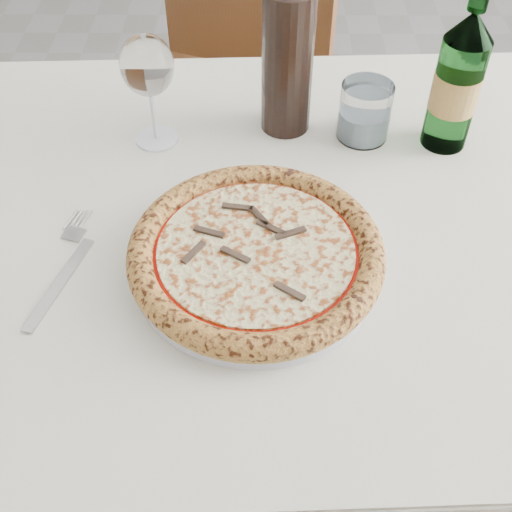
% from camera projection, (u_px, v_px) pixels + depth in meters
% --- Properties ---
extents(floor, '(5.00, 6.00, 0.02)m').
position_uv_depth(floor, '(300.00, 365.00, 1.61)').
color(floor, '#5F5F5F').
rests_on(floor, ground).
extents(dining_table, '(1.41, 0.87, 0.76)m').
position_uv_depth(dining_table, '(256.00, 259.00, 0.94)').
color(dining_table, brown).
rests_on(dining_table, floor).
extents(chair_far, '(0.56, 0.56, 0.93)m').
position_uv_depth(chair_far, '(232.00, 61.00, 1.56)').
color(chair_far, brown).
rests_on(chair_far, floor).
extents(plate, '(0.30, 0.30, 0.02)m').
position_uv_depth(plate, '(256.00, 262.00, 0.79)').
color(plate, silver).
rests_on(plate, dining_table).
extents(pizza, '(0.31, 0.31, 0.03)m').
position_uv_depth(pizza, '(256.00, 252.00, 0.78)').
color(pizza, '#B98D3D').
rests_on(pizza, plate).
extents(fork, '(0.06, 0.22, 0.00)m').
position_uv_depth(fork, '(64.00, 268.00, 0.80)').
color(fork, '#A7A7A7').
rests_on(fork, dining_table).
extents(wine_glass, '(0.08, 0.08, 0.17)m').
position_uv_depth(wine_glass, '(147.00, 68.00, 0.89)').
color(wine_glass, white).
rests_on(wine_glass, dining_table).
extents(tumbler, '(0.08, 0.08, 0.09)m').
position_uv_depth(tumbler, '(364.00, 115.00, 0.96)').
color(tumbler, silver).
rests_on(tumbler, dining_table).
extents(beer_bottle, '(0.07, 0.07, 0.26)m').
position_uv_depth(beer_bottle, '(458.00, 81.00, 0.90)').
color(beer_bottle, '#48864E').
rests_on(beer_bottle, dining_table).
extents(wine_bottle, '(0.08, 0.08, 0.31)m').
position_uv_depth(wine_bottle, '(288.00, 48.00, 0.91)').
color(wine_bottle, black).
rests_on(wine_bottle, dining_table).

